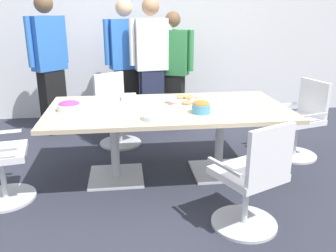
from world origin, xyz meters
The scene contains 15 objects.
ground_plane centered at (0.00, 0.00, -0.01)m, with size 10.00×10.00×0.01m, color #2D303D.
back_wall centered at (0.00, 2.40, 1.40)m, with size 8.00×0.10×2.80m, color white.
conference_table centered at (0.00, 0.00, 0.63)m, with size 2.40×1.20×0.75m.
office_chair_0 centered at (-0.54, 1.04, 0.41)m, with size 0.75×0.75×0.91m.
office_chair_2 centered at (0.53, -1.05, 0.41)m, with size 0.72×0.72×0.91m.
office_chair_3 centered at (1.62, 0.34, 0.41)m, with size 0.66×0.66×0.91m.
person_standing_0 centered at (-1.43, 1.59, 0.99)m, with size 0.49×0.49×1.88m.
person_standing_1 centered at (-0.39, 1.75, 0.96)m, with size 0.61×0.34×1.83m.
person_standing_2 centered at (-0.04, 1.56, 0.97)m, with size 0.62×0.28×1.84m.
person_standing_3 centered at (0.27, 1.64, 0.86)m, with size 0.59×0.38×1.67m.
snack_bowl_candy_mix centered at (-0.97, 0.01, 0.79)m, with size 0.23×0.23×0.09m.
snack_bowl_pretzels centered at (0.29, -0.24, 0.81)m, with size 0.18×0.18×0.12m.
donut_platter centered at (0.18, 0.19, 0.77)m, with size 0.38×0.38×0.04m.
plate_stack centered at (-0.17, -0.39, 0.77)m, with size 0.23×0.23×0.04m.
napkin_pile centered at (-0.38, 0.39, 0.78)m, with size 0.16×0.16×0.05m, color white.
Camera 1 is at (-0.43, -3.44, 1.69)m, focal length 38.06 mm.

